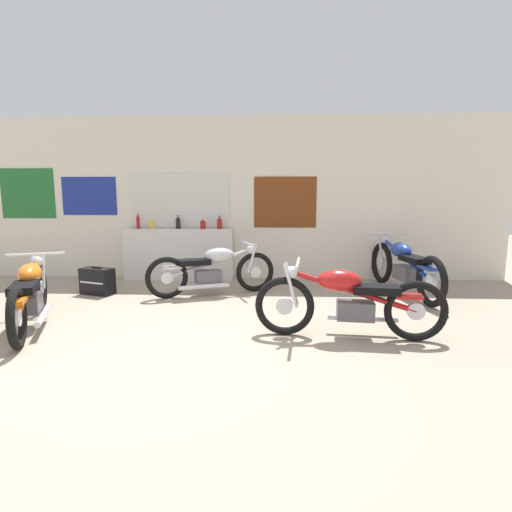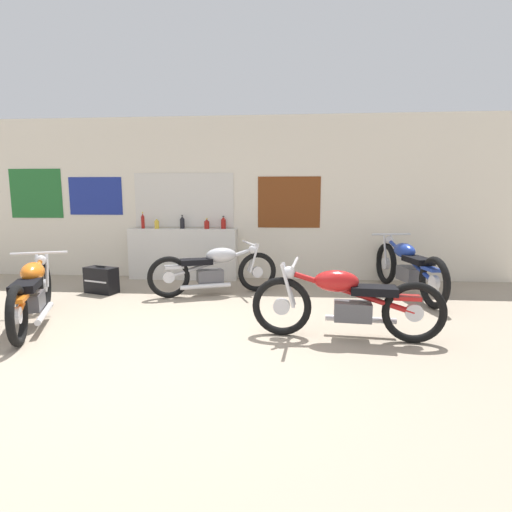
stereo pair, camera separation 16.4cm
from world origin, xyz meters
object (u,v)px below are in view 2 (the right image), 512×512
motorcycle_silver (214,269)px  motorcycle_orange (32,291)px  bottle_leftmost (143,221)px  bottle_left_center (157,224)px  hard_case_black (101,280)px  bottle_right_center (207,224)px  bottle_rightmost (223,223)px  motorcycle_red (346,301)px  bottle_center (182,223)px  motorcycle_blue (408,267)px

motorcycle_silver → motorcycle_orange: size_ratio=0.98×
bottle_leftmost → bottle_left_center: size_ratio=1.54×
hard_case_black → bottle_right_center: bearing=39.3°
bottle_leftmost → bottle_rightmost: size_ratio=1.29×
bottle_leftmost → bottle_left_center: 0.26m
bottle_right_center → motorcycle_orange: bearing=-118.8°
motorcycle_silver → bottle_right_center: bearing=106.8°
bottle_leftmost → motorcycle_silver: (1.46, -1.08, -0.63)m
bottle_right_center → motorcycle_red: 3.51m
bottle_right_center → bottle_rightmost: bottle_rightmost is taller
bottle_center → motorcycle_silver: (0.77, -1.12, -0.61)m
motorcycle_red → bottle_leftmost: bearing=138.2°
motorcycle_silver → hard_case_black: 1.73m
bottle_leftmost → bottle_center: 0.69m
motorcycle_blue → motorcycle_orange: bearing=-158.9°
motorcycle_red → bottle_center: bearing=130.6°
bottle_leftmost → motorcycle_red: size_ratio=0.15×
motorcycle_red → motorcycle_silver: motorcycle_red is taller
bottle_right_center → motorcycle_blue: size_ratio=0.08×
bottle_left_center → bottle_rightmost: bearing=4.4°
motorcycle_blue → hard_case_black: 4.57m
bottle_center → bottle_right_center: 0.44m
bottle_leftmost → motorcycle_blue: 4.42m
bottle_leftmost → bottle_right_center: bearing=1.1°
bottle_center → hard_case_black: bottle_center is taller
motorcycle_orange → bottle_left_center: bearing=77.3°
bottle_center → bottle_leftmost: bearing=-176.7°
bottle_rightmost → motorcycle_silver: (0.05, -1.14, -0.60)m
bottle_leftmost → bottle_left_center: (0.26, -0.03, -0.04)m
bottle_rightmost → motorcycle_red: size_ratio=0.11×
bottle_left_center → motorcycle_blue: 4.16m
bottle_leftmost → hard_case_black: (-0.26, -1.12, -0.82)m
bottle_leftmost → hard_case_black: bearing=-103.2°
bottle_left_center → motorcycle_orange: (-0.59, -2.60, -0.58)m
bottle_leftmost → bottle_right_center: (1.13, 0.02, -0.05)m
bottle_rightmost → motorcycle_orange: bearing=-123.0°
bottle_center → hard_case_black: size_ratio=0.43×
bottle_center → bottle_right_center: size_ratio=1.31×
bottle_right_center → hard_case_black: bearing=-140.7°
motorcycle_red → bottle_left_center: bearing=136.0°
motorcycle_blue → hard_case_black: (-4.56, -0.27, -0.22)m
bottle_right_center → bottle_rightmost: bearing=8.0°
motorcycle_blue → bottle_right_center: bearing=164.7°
bottle_left_center → motorcycle_blue: (4.04, -0.82, -0.55)m
bottle_center → bottle_rightmost: size_ratio=1.06×
bottle_leftmost → motorcycle_silver: size_ratio=0.16×
bottle_left_center → motorcycle_silver: size_ratio=0.10×
bottle_rightmost → bottle_left_center: bearing=-175.6°
motorcycle_blue → bottle_leftmost: bearing=168.9°
hard_case_black → motorcycle_silver: bearing=1.3°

